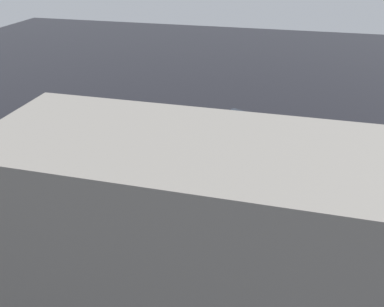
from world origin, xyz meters
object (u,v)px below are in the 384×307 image
(moving_hatchback, at_px, (241,140))
(fire_hydrant, at_px, (141,185))
(pedestrian, at_px, (122,175))
(sign_post, at_px, (80,176))

(moving_hatchback, distance_m, fire_hydrant, 4.88)
(fire_hydrant, bearing_deg, pedestrian, 26.20)
(sign_post, bearing_deg, pedestrian, -127.62)
(moving_hatchback, relative_size, pedestrian, 2.63)
(fire_hydrant, bearing_deg, sign_post, 44.42)
(fire_hydrant, bearing_deg, moving_hatchback, -134.32)
(fire_hydrant, height_order, pedestrian, pedestrian)
(pedestrian, height_order, sign_post, sign_post)
(pedestrian, bearing_deg, sign_post, 52.38)
(fire_hydrant, relative_size, sign_post, 0.33)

